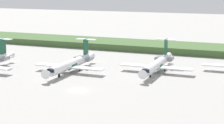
# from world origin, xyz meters

# --- Properties ---
(ground_plane) EXTENTS (500.00, 500.00, 0.00)m
(ground_plane) POSITION_xyz_m (0.00, 30.00, 0.00)
(ground_plane) COLOR #9E9B96
(grass_berm) EXTENTS (320.00, 20.00, 2.68)m
(grass_berm) POSITION_xyz_m (0.00, 68.54, 1.34)
(grass_berm) COLOR #426033
(grass_berm) RESTS_ON ground
(regional_jet_third) EXTENTS (22.81, 31.00, 9.00)m
(regional_jet_third) POSITION_xyz_m (-11.69, 18.82, 2.54)
(regional_jet_third) COLOR white
(regional_jet_third) RESTS_ON ground
(regional_jet_fourth) EXTENTS (22.81, 31.00, 9.00)m
(regional_jet_fourth) POSITION_xyz_m (13.38, 28.56, 2.54)
(regional_jet_fourth) COLOR white
(regional_jet_fourth) RESTS_ON ground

